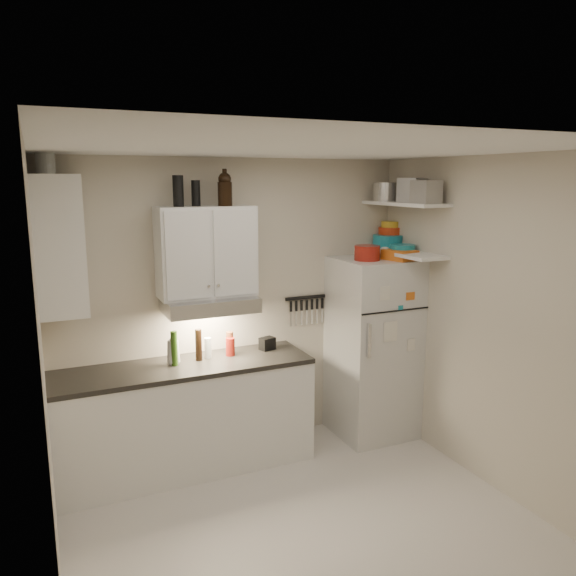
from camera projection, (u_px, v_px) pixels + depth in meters
name	position (u px, v px, depth m)	size (l,w,h in m)	color
floor	(308.00, 531.00, 3.93)	(3.20, 3.00, 0.02)	silver
ceiling	(311.00, 147.00, 3.43)	(3.20, 3.00, 0.02)	white
back_wall	(235.00, 306.00, 5.03)	(3.20, 0.02, 2.60)	beige
left_wall	(43.00, 389.00, 3.03)	(0.02, 3.00, 2.60)	beige
right_wall	(496.00, 326.00, 4.33)	(0.02, 3.00, 2.60)	beige
base_cabinet	(186.00, 419.00, 4.69)	(2.10, 0.60, 0.88)	white
countertop	(184.00, 367.00, 4.60)	(2.10, 0.62, 0.04)	black
upper_cabinet	(206.00, 252.00, 4.65)	(0.80, 0.33, 0.75)	white
side_cabinet	(58.00, 245.00, 4.05)	(0.33, 0.55, 1.00)	white
range_hood	(210.00, 304.00, 4.68)	(0.76, 0.46, 0.12)	silver
fridge	(373.00, 348.00, 5.31)	(0.70, 0.68, 1.70)	silver
shelf_hi	(404.00, 204.00, 5.01)	(0.30, 0.95, 0.03)	white
shelf_lo	(403.00, 253.00, 5.09)	(0.30, 0.95, 0.03)	white
knife_strip	(306.00, 297.00, 5.29)	(0.42, 0.02, 0.03)	black
dutch_oven	(367.00, 253.00, 5.03)	(0.23, 0.23, 0.13)	maroon
book_stack	(400.00, 255.00, 5.05)	(0.22, 0.27, 0.09)	orange
spice_jar	(385.00, 253.00, 5.14)	(0.06, 0.06, 0.10)	silver
stock_pot	(386.00, 192.00, 5.22)	(0.24, 0.24, 0.17)	silver
tin_a	(412.00, 190.00, 4.94)	(0.21, 0.19, 0.21)	#AAAAAD
tin_b	(426.00, 192.00, 4.69)	(0.19, 0.19, 0.19)	#AAAAAD
bowl_teal	(388.00, 241.00, 5.40)	(0.29, 0.29, 0.11)	teal
bowl_orange	(390.00, 231.00, 5.45)	(0.23, 0.23, 0.07)	red
bowl_yellow	(390.00, 224.00, 5.44)	(0.18, 0.18, 0.06)	gold
plates	(403.00, 248.00, 5.11)	(0.23, 0.23, 0.06)	teal
growler_a	(225.00, 189.00, 4.55)	(0.12, 0.12, 0.28)	black
growler_b	(225.00, 189.00, 4.61)	(0.12, 0.12, 0.27)	black
thermos_a	(196.00, 193.00, 4.54)	(0.07, 0.07, 0.21)	black
thermos_b	(178.00, 191.00, 4.44)	(0.09, 0.09, 0.25)	black
side_jar	(45.00, 161.00, 4.03)	(0.14, 0.14, 0.18)	silver
soap_bottle	(173.00, 346.00, 4.58)	(0.12, 0.12, 0.31)	white
pepper_mill	(230.00, 343.00, 4.86)	(0.06, 0.06, 0.20)	brown
oil_bottle	(174.00, 348.00, 4.56)	(0.06, 0.06, 0.29)	#315A16
vinegar_bottle	(199.00, 345.00, 4.69)	(0.06, 0.06, 0.27)	black
clear_bottle	(208.00, 348.00, 4.76)	(0.06, 0.06, 0.17)	silver
red_jar	(230.00, 347.00, 4.83)	(0.08, 0.08, 0.16)	maroon
caddy	(267.00, 344.00, 5.00)	(0.13, 0.09, 0.11)	black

